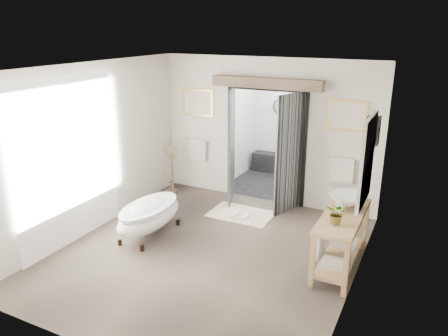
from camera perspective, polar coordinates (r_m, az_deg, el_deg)
The scene contains 13 objects.
ground_plane at distance 7.13m, azimuth -2.19°, elevation -10.96°, with size 5.00×5.00×0.00m, color #68594C.
room_shell at distance 6.35m, azimuth -3.15°, elevation 3.46°, with size 4.52×5.02×2.91m.
shower_room at distance 10.24m, azimuth 8.51°, elevation 3.48°, with size 2.22×2.01×2.51m.
back_wall_dressing at distance 8.54m, azimuth 5.16°, elevation 5.22°, with size 3.82×0.79×2.52m.
clawfoot_tub at distance 7.63m, azimuth -9.73°, elevation -6.08°, with size 0.69×1.53×0.75m.
vanity at distance 6.74m, azimuth 14.84°, elevation -8.56°, with size 0.57×1.60×0.85m.
pedestal_mirror at distance 9.39m, azimuth -6.89°, elevation -0.55°, with size 0.33×0.21×1.11m.
rug at distance 8.45m, azimuth 2.25°, elevation -6.03°, with size 1.20×0.80×0.01m, color beige.
slippers at distance 8.33m, azimuth 2.13°, elevation -6.14°, with size 0.37×0.27×0.05m.
basin at distance 6.87m, azimuth 15.87°, elevation -4.12°, with size 0.55×0.55×0.19m, color white.
plant at distance 6.22m, azimuth 14.55°, elevation -5.80°, with size 0.28×0.24×0.31m, color gray.
soap_bottle_a at distance 6.64m, azimuth 14.86°, elevation -4.69°, with size 0.10×0.10×0.21m, color gray.
soap_bottle_b at distance 7.14m, azimuth 16.22°, elevation -3.40°, with size 0.13×0.13×0.17m, color gray.
Camera 1 is at (3.01, -5.45, 3.47)m, focal length 35.00 mm.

